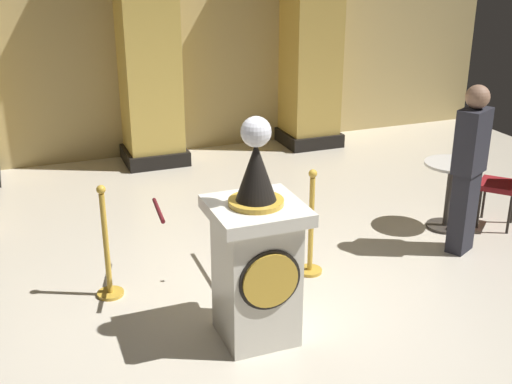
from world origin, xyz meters
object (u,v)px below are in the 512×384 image
(stanchion_far, at_px, (107,258))
(bystander_guest, at_px, (469,166))
(stanchion_near, at_px, (311,237))
(cafe_table, at_px, (449,187))
(pedestal_clock, at_px, (256,256))
(cafe_chair_red, at_px, (508,178))

(stanchion_far, bearing_deg, bystander_guest, -6.13)
(stanchion_near, xyz_separation_m, cafe_table, (1.86, 0.40, 0.12))
(pedestal_clock, bearing_deg, cafe_chair_red, 16.90)
(stanchion_far, height_order, cafe_table, stanchion_far)
(cafe_table, bearing_deg, cafe_chair_red, -19.02)
(stanchion_far, relative_size, cafe_chair_red, 1.11)
(cafe_chair_red, bearing_deg, pedestal_clock, -163.10)
(stanchion_near, distance_m, cafe_table, 1.91)
(bystander_guest, height_order, cafe_table, bystander_guest)
(cafe_table, distance_m, cafe_chair_red, 0.64)
(pedestal_clock, relative_size, bystander_guest, 1.06)
(pedestal_clock, relative_size, stanchion_near, 1.74)
(pedestal_clock, height_order, cafe_table, pedestal_clock)
(cafe_chair_red, bearing_deg, stanchion_near, -175.43)
(bystander_guest, xyz_separation_m, cafe_chair_red, (0.81, 0.32, -0.35))
(pedestal_clock, distance_m, bystander_guest, 2.61)
(stanchion_near, bearing_deg, cafe_table, 12.24)
(pedestal_clock, bearing_deg, bystander_guest, 15.41)
(pedestal_clock, distance_m, stanchion_near, 1.24)
(pedestal_clock, height_order, bystander_guest, pedestal_clock)
(stanchion_near, height_order, bystander_guest, bystander_guest)
(bystander_guest, height_order, cafe_chair_red, bystander_guest)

